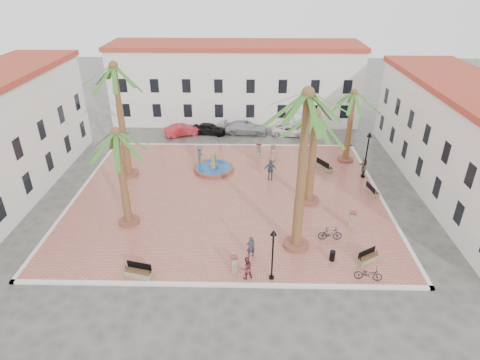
{
  "coord_description": "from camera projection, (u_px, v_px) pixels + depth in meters",
  "views": [
    {
      "loc": [
        1.64,
        -29.8,
        17.48
      ],
      "look_at": [
        1.0,
        0.0,
        1.6
      ],
      "focal_mm": 30.0,
      "sensor_mm": 36.0,
      "label": 1
    }
  ],
  "objects": [
    {
      "name": "bicycle_b",
      "position": [
        330.0,
        234.0,
        28.56
      ],
      "size": [
        1.73,
        0.49,
        1.04
      ],
      "primitive_type": "imported",
      "rotation": [
        0.0,
        0.0,
        1.57
      ],
      "color": "black",
      "rests_on": "plaza"
    },
    {
      "name": "palm_e",
      "position": [
        315.0,
        126.0,
        30.39
      ],
      "size": [
        5.74,
        5.74,
        8.0
      ],
      "color": "brown",
      "rests_on": "plaza"
    },
    {
      "name": "cyclist_a",
      "position": [
        251.0,
        247.0,
        26.79
      ],
      "size": [
        0.68,
        0.55,
        1.6
      ],
      "primitive_type": "imported",
      "rotation": [
        0.0,
        0.0,
        3.48
      ],
      "color": "#2A2C42",
      "rests_on": "plaza"
    },
    {
      "name": "pedestrian_fountain_b",
      "position": [
        270.0,
        170.0,
        36.53
      ],
      "size": [
        1.16,
        0.51,
        1.96
      ],
      "primitive_type": "imported",
      "rotation": [
        0.0,
        0.0,
        -0.02
      ],
      "color": "#35475E",
      "rests_on": "plaza"
    },
    {
      "name": "bollard_se",
      "position": [
        234.0,
        264.0,
        25.46
      ],
      "size": [
        0.52,
        0.52,
        1.24
      ],
      "rotation": [
        0.0,
        0.0,
        0.18
      ],
      "color": "gray",
      "rests_on": "plaza"
    },
    {
      "name": "building_north",
      "position": [
        235.0,
        82.0,
        49.95
      ],
      "size": [
        30.4,
        7.4,
        9.5
      ],
      "color": "white",
      "rests_on": "ground"
    },
    {
      "name": "palm_nw",
      "position": [
        115.0,
        78.0,
        33.51
      ],
      "size": [
        5.75,
        5.75,
        10.55
      ],
      "color": "brown",
      "rests_on": "plaza"
    },
    {
      "name": "kerb_w",
      "position": [
        79.0,
        194.0,
        34.76
      ],
      "size": [
        0.3,
        22.3,
        0.16
      ],
      "primitive_type": "cube",
      "color": "silver",
      "rests_on": "ground"
    },
    {
      "name": "kerb_e",
      "position": [
        380.0,
        197.0,
        34.26
      ],
      "size": [
        0.3,
        22.3,
        0.16
      ],
      "primitive_type": "cube",
      "color": "silver",
      "rests_on": "ground"
    },
    {
      "name": "plaza",
      "position": [
        228.0,
        195.0,
        34.51
      ],
      "size": [
        26.0,
        22.0,
        0.15
      ],
      "primitive_type": "cube",
      "color": "#BA6655",
      "rests_on": "ground"
    },
    {
      "name": "pedestrian_fountain_a",
      "position": [
        273.0,
        153.0,
        40.01
      ],
      "size": [
        1.05,
        0.83,
        1.88
      ],
      "primitive_type": "imported",
      "rotation": [
        0.0,
        0.0,
        0.28
      ],
      "color": "#876C53",
      "rests_on": "plaza"
    },
    {
      "name": "fountain",
      "position": [
        214.0,
        168.0,
        38.46
      ],
      "size": [
        3.76,
        3.76,
        1.94
      ],
      "color": "brown",
      "rests_on": "plaza"
    },
    {
      "name": "lamppost_e",
      "position": [
        368.0,
        147.0,
        35.97
      ],
      "size": [
        0.49,
        0.49,
        4.48
      ],
      "color": "black",
      "rests_on": "plaza"
    },
    {
      "name": "bench_ne",
      "position": [
        324.0,
        167.0,
        38.65
      ],
      "size": [
        1.48,
        1.96,
        1.02
      ],
      "rotation": [
        0.0,
        0.0,
        2.1
      ],
      "color": "gray",
      "rests_on": "plaza"
    },
    {
      "name": "car_silver",
      "position": [
        246.0,
        128.0,
        47.17
      ],
      "size": [
        5.2,
        2.29,
        1.49
      ],
      "primitive_type": "imported",
      "rotation": [
        0.0,
        0.0,
        1.53
      ],
      "color": "#A4A2AB",
      "rests_on": "ground"
    },
    {
      "name": "palm_ne",
      "position": [
        353.0,
        101.0,
        37.7
      ],
      "size": [
        5.13,
        5.13,
        7.37
      ],
      "color": "brown",
      "rests_on": "plaza"
    },
    {
      "name": "bench_se",
      "position": [
        368.0,
        258.0,
        26.59
      ],
      "size": [
        1.63,
        1.26,
        0.85
      ],
      "rotation": [
        0.0,
        0.0,
        0.55
      ],
      "color": "gray",
      "rests_on": "plaza"
    },
    {
      "name": "pedestrian_north",
      "position": [
        200.0,
        155.0,
        39.55
      ],
      "size": [
        0.92,
        1.32,
        1.87
      ],
      "primitive_type": "imported",
      "rotation": [
        0.0,
        0.0,
        1.37
      ],
      "color": "#48474C",
      "rests_on": "plaza"
    },
    {
      "name": "cyclist_b",
      "position": [
        246.0,
        268.0,
        24.89
      ],
      "size": [
        0.95,
        0.86,
        1.6
      ],
      "primitive_type": "imported",
      "rotation": [
        0.0,
        0.0,
        3.53
      ],
      "color": "maroon",
      "rests_on": "plaza"
    },
    {
      "name": "palm_sw",
      "position": [
        117.0,
        143.0,
        27.67
      ],
      "size": [
        5.11,
        5.11,
        7.76
      ],
      "color": "brown",
      "rests_on": "plaza"
    },
    {
      "name": "kerb_s",
      "position": [
        220.0,
        285.0,
        24.8
      ],
      "size": [
        26.3,
        0.3,
        0.16
      ],
      "primitive_type": "cube",
      "color": "silver",
      "rests_on": "ground"
    },
    {
      "name": "bollard_e",
      "position": [
        352.0,
        219.0,
        29.85
      ],
      "size": [
        0.57,
        0.57,
        1.36
      ],
      "rotation": [
        0.0,
        0.0,
        -0.21
      ],
      "color": "gray",
      "rests_on": "plaza"
    },
    {
      "name": "pedestrian_east",
      "position": [
        364.0,
        168.0,
        37.14
      ],
      "size": [
        0.53,
        1.62,
        1.74
      ],
      "primitive_type": "imported",
      "rotation": [
        0.0,
        0.0,
        -1.58
      ],
      "color": "#675A4E",
      "rests_on": "plaza"
    },
    {
      "name": "bench_s",
      "position": [
        139.0,
        273.0,
        25.29
      ],
      "size": [
        1.84,
        0.94,
        0.93
      ],
      "rotation": [
        0.0,
        0.0,
        -0.24
      ],
      "color": "gray",
      "rests_on": "plaza"
    },
    {
      "name": "car_white",
      "position": [
        290.0,
        130.0,
        46.82
      ],
      "size": [
        4.54,
        2.4,
        1.22
      ],
      "primitive_type": "imported",
      "rotation": [
        0.0,
        0.0,
        1.48
      ],
      "color": "white",
      "rests_on": "ground"
    },
    {
      "name": "car_black",
      "position": [
        210.0,
        129.0,
        47.09
      ],
      "size": [
        4.19,
        2.35,
        1.35
      ],
      "primitive_type": "imported",
      "rotation": [
        0.0,
        0.0,
        1.37
      ],
      "color": "black",
      "rests_on": "ground"
    },
    {
      "name": "ground",
      "position": [
        228.0,
        196.0,
        34.55
      ],
      "size": [
        120.0,
        120.0,
        0.0
      ],
      "primitive_type": "plane",
      "color": "#56544F",
      "rests_on": "ground"
    },
    {
      "name": "car_red",
      "position": [
        183.0,
        130.0,
        46.71
      ],
      "size": [
        4.36,
        2.99,
        1.36
      ],
      "primitive_type": "imported",
      "rotation": [
        0.0,
        0.0,
        1.99
      ],
      "color": "red",
      "rests_on": "ground"
    },
    {
      "name": "bench_e",
      "position": [
        372.0,
        191.0,
        34.55
      ],
      "size": [
        0.83,
        1.72,
        0.87
      ],
      "rotation": [
        0.0,
        0.0,
        1.78
      ],
      "color": "gray",
      "rests_on": "plaza"
    },
    {
      "name": "kerb_n",
      "position": [
        233.0,
        145.0,
        44.22
      ],
      "size": [
        26.3,
        0.3,
        0.16
      ],
      "primitive_type": "cube",
      "color": "silver",
      "rests_on": "ground"
    },
    {
      "name": "bicycle_a",
      "position": [
        368.0,
        274.0,
        24.91
      ],
      "size": [
        1.79,
        0.85,
        0.9
      ],
      "primitive_type": "imported",
      "rotation": [
        0.0,
        0.0,
        1.42
      ],
      "color": "black",
      "rests_on": "plaza"
    },
    {
      "name": "bollard_n",
      "position": [
        259.0,
        150.0,
        41.05
      ],
      "size": [
        0.57,
        0.57,
        1.51
      ],
      "rotation": [
        0.0,
        0.0,
        0.07
      ],
      "color": "gray",
      "rests_on": "plaza"
    },
    {
      "name": "palm_s",
      "position": [
        307.0,
        111.0,
        23.51
      ],
      "size": [
        5.82,
        5.82,
        11.33
      ],
      "color": "brown",
      "rests_on": "plaza"
    },
    {
      "name": "lamppost_s",
      "position": [
        273.0,
        246.0,
        24.06
      ],
      "size": [
        0.4,
        0.4,
        3.7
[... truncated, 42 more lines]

